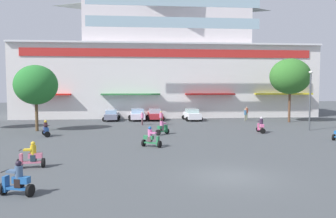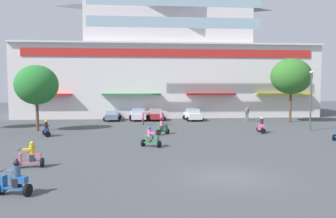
{
  "view_description": "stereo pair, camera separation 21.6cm",
  "coord_description": "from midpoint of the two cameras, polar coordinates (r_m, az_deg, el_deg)",
  "views": [
    {
      "loc": [
        -4.78,
        -16.4,
        4.61
      ],
      "look_at": [
        -1.88,
        13.44,
        2.5
      ],
      "focal_mm": 36.13,
      "sensor_mm": 36.0,
      "label": 1
    },
    {
      "loc": [
        -4.56,
        -16.42,
        4.61
      ],
      "look_at": [
        -1.88,
        13.44,
        2.5
      ],
      "focal_mm": 36.13,
      "sensor_mm": 36.0,
      "label": 2
    }
  ],
  "objects": [
    {
      "name": "pedestrian_1",
      "position": [
        46.47,
        13.41,
        -0.56
      ],
      "size": [
        0.5,
        0.5,
        1.74
      ],
      "color": "#6C745A",
      "rests_on": "ground"
    },
    {
      "name": "parked_car_1",
      "position": [
        44.72,
        -4.91,
        -0.93
      ],
      "size": [
        2.52,
        4.35,
        1.52
      ],
      "color": "white",
      "rests_on": "ground"
    },
    {
      "name": "scooter_rider_6",
      "position": [
        31.68,
        -0.75,
        -3.2
      ],
      "size": [
        1.38,
        1.44,
        1.51
      ],
      "color": "black",
      "rests_on": "ground"
    },
    {
      "name": "scooter_rider_0",
      "position": [
        32.55,
        -19.67,
        -3.28
      ],
      "size": [
        1.05,
        1.55,
        1.46
      ],
      "color": "black",
      "rests_on": "ground"
    },
    {
      "name": "pedestrian_2",
      "position": [
        44.51,
        13.18,
        -0.82
      ],
      "size": [
        0.43,
        0.43,
        1.62
      ],
      "color": "slate",
      "rests_on": "ground"
    },
    {
      "name": "streetlamp_near",
      "position": [
        37.19,
        23.12,
        2.12
      ],
      "size": [
        0.4,
        0.4,
        6.07
      ],
      "color": "#474C51",
      "rests_on": "ground"
    },
    {
      "name": "plaza_tree_1",
      "position": [
        44.71,
        20.2,
        5.19
      ],
      "size": [
        5.06,
        4.5,
        7.93
      ],
      "color": "brown",
      "rests_on": "ground"
    },
    {
      "name": "scooter_rider_2",
      "position": [
        20.55,
        -21.92,
        -7.49
      ],
      "size": [
        1.48,
        0.62,
        1.49
      ],
      "color": "black",
      "rests_on": "ground"
    },
    {
      "name": "pedestrian_3",
      "position": [
        39.28,
        -4.11,
        -1.42
      ],
      "size": [
        0.48,
        0.48,
        1.57
      ],
      "color": "brown",
      "rests_on": "ground"
    },
    {
      "name": "plaza_tree_0",
      "position": [
        36.4,
        -21.15,
        3.81
      ],
      "size": [
        4.31,
        3.76,
        6.64
      ],
      "color": "brown",
      "rests_on": "ground"
    },
    {
      "name": "parked_car_0",
      "position": [
        44.87,
        -9.24,
        -1.01
      ],
      "size": [
        2.27,
        4.2,
        1.38
      ],
      "color": "slate",
      "rests_on": "ground"
    },
    {
      "name": "parked_car_3",
      "position": [
        44.43,
        4.35,
        -0.94
      ],
      "size": [
        2.44,
        3.96,
        1.53
      ],
      "color": "white",
      "rests_on": "ground"
    },
    {
      "name": "parked_car_2",
      "position": [
        44.71,
        -1.95,
        -0.93
      ],
      "size": [
        2.42,
        4.12,
        1.48
      ],
      "color": "#AF2830",
      "rests_on": "ground"
    },
    {
      "name": "colonial_building",
      "position": [
        53.52,
        -0.12,
        7.72
      ],
      "size": [
        43.34,
        18.73,
        19.16
      ],
      "color": "silver",
      "rests_on": "ground"
    },
    {
      "name": "ground_plane",
      "position": [
        30.14,
        3.85,
        -4.79
      ],
      "size": [
        128.0,
        128.0,
        0.0
      ],
      "primitive_type": "plane",
      "color": "#44494C"
    },
    {
      "name": "pedestrian_0",
      "position": [
        39.2,
        -0.94,
        -1.36
      ],
      "size": [
        0.48,
        0.48,
        1.64
      ],
      "color": "#686F57",
      "rests_on": "ground"
    },
    {
      "name": "scooter_rider_3",
      "position": [
        15.77,
        -24.09,
        -11.01
      ],
      "size": [
        1.48,
        0.89,
        1.5
      ],
      "color": "black",
      "rests_on": "ground"
    },
    {
      "name": "scooter_rider_1",
      "position": [
        34.01,
        15.63,
        -2.8
      ],
      "size": [
        0.62,
        1.5,
        1.58
      ],
      "color": "black",
      "rests_on": "ground"
    },
    {
      "name": "scooter_rider_5",
      "position": [
        25.37,
        -2.7,
        -4.99
      ],
      "size": [
        1.55,
        1.2,
        1.55
      ],
      "color": "black",
      "rests_on": "ground"
    }
  ]
}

